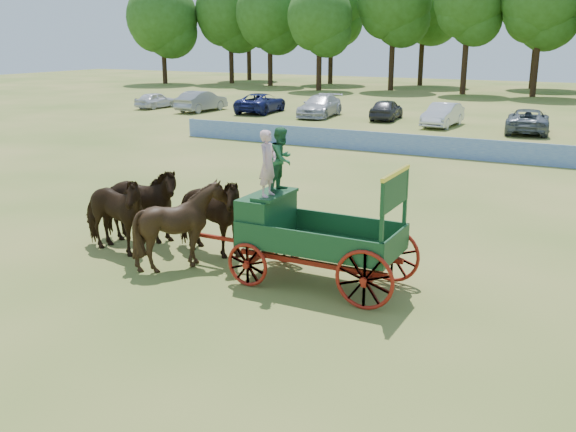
{
  "coord_description": "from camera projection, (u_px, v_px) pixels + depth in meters",
  "views": [
    {
      "loc": [
        9.44,
        -13.84,
        5.85
      ],
      "look_at": [
        1.89,
        0.57,
        1.3
      ],
      "focal_mm": 40.0,
      "sensor_mm": 36.0,
      "label": 1
    }
  ],
  "objects": [
    {
      "name": "ground",
      "position": [
        217.0,
        258.0,
        17.6
      ],
      "size": [
        160.0,
        160.0,
        0.0
      ],
      "primitive_type": "plane",
      "color": "#AA934D",
      "rests_on": "ground"
    },
    {
      "name": "horse_lead_left",
      "position": [
        112.0,
        214.0,
        17.7
      ],
      "size": [
        2.79,
        1.47,
        2.28
      ],
      "primitive_type": "imported",
      "rotation": [
        0.0,
        0.0,
        1.48
      ],
      "color": "black",
      "rests_on": "ground"
    },
    {
      "name": "horse_lead_right",
      "position": [
        138.0,
        205.0,
        18.64
      ],
      "size": [
        2.92,
        1.87,
        2.28
      ],
      "primitive_type": "imported",
      "rotation": [
        0.0,
        0.0,
        1.83
      ],
      "color": "black",
      "rests_on": "ground"
    },
    {
      "name": "horse_wheel_left",
      "position": [
        182.0,
        225.0,
        16.63
      ],
      "size": [
        2.39,
        2.21,
        2.28
      ],
      "primitive_type": "imported",
      "rotation": [
        0.0,
        0.0,
        1.77
      ],
      "color": "black",
      "rests_on": "ground"
    },
    {
      "name": "horse_wheel_right",
      "position": [
        207.0,
        215.0,
        17.57
      ],
      "size": [
        2.82,
        1.54,
        2.28
      ],
      "primitive_type": "imported",
      "rotation": [
        0.0,
        0.0,
        1.45
      ],
      "color": "black",
      "rests_on": "ground"
    },
    {
      "name": "farm_dray",
      "position": [
        294.0,
        215.0,
        15.66
      ],
      "size": [
        6.0,
        2.0,
        3.74
      ],
      "color": "maroon",
      "rests_on": "ground"
    },
    {
      "name": "sponsor_banner",
      "position": [
        394.0,
        143.0,
        33.26
      ],
      "size": [
        26.0,
        0.08,
        1.05
      ],
      "primitive_type": "cube",
      "color": "#214FB5",
      "rests_on": "ground"
    },
    {
      "name": "parked_cars",
      "position": [
        416.0,
        112.0,
        44.79
      ],
      "size": [
        46.75,
        7.58,
        1.64
      ],
      "color": "silver",
      "rests_on": "ground"
    },
    {
      "name": "treeline",
      "position": [
        497.0,
        3.0,
        67.51
      ],
      "size": [
        92.86,
        24.45,
        15.09
      ],
      "color": "#382314",
      "rests_on": "ground"
    }
  ]
}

